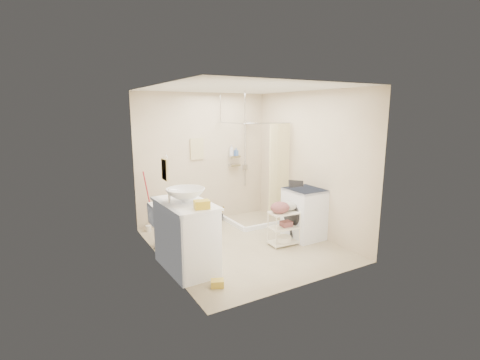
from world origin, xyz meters
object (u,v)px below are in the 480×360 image
object	(u,v)px
laundry_rack	(284,225)
toilet	(173,224)
vanity	(186,236)
washing_machine	(305,213)

from	to	relation	value
laundry_rack	toilet	bearing A→B (deg)	154.67
vanity	washing_machine	distance (m)	2.30
toilet	laundry_rack	distance (m)	1.88
vanity	washing_machine	world-z (taller)	vanity
toilet	washing_machine	xyz separation A→B (m)	(2.18, -0.82, 0.07)
toilet	laundry_rack	size ratio (longest dim) A/B	1.09
toilet	laundry_rack	world-z (taller)	toilet
toilet	washing_machine	size ratio (longest dim) A/B	0.84
vanity	washing_machine	xyz separation A→B (m)	(2.30, 0.11, -0.04)
toilet	laundry_rack	bearing A→B (deg)	-117.34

